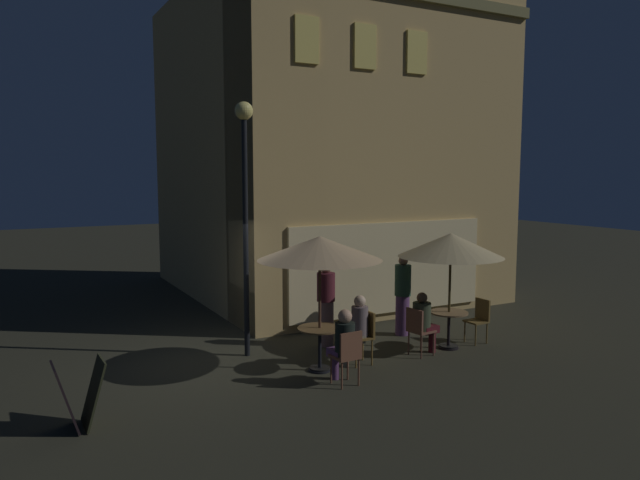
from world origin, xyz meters
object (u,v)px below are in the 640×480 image
Objects in this scene: menu_sandwich_board at (79,395)px; patron_seated_1 at (343,341)px; cafe_chair_0 at (479,317)px; cafe_chair_3 at (364,332)px; patio_umbrella_1 at (320,249)px; cafe_chair_1 at (418,327)px; patron_standing_4 at (326,305)px; cafe_table_1 at (320,338)px; street_lamp_near_corner at (245,181)px; cafe_chair_2 at (348,353)px; cafe_table_0 at (449,321)px; patron_seated_2 at (357,326)px; patron_seated_0 at (424,319)px; patron_standing_3 at (403,295)px; patio_umbrella_0 at (451,246)px.

patron_seated_1 is at bearing -4.40° from menu_sandwich_board.
cafe_chair_3 reaches higher than cafe_chair_0.
cafe_chair_1 is at bearing -3.87° from patio_umbrella_1.
cafe_chair_1 is 0.55× the size of patron_standing_4.
patron_seated_1 is at bearing -87.45° from cafe_table_1.
street_lamp_near_corner reaches higher than patio_umbrella_1.
cafe_chair_3 is at bearing -0.82° from cafe_chair_0.
cafe_table_1 is 0.89m from cafe_chair_2.
patio_umbrella_1 reaches higher than cafe_chair_3.
menu_sandwich_board is at bearing 2.65° from cafe_chair_0.
cafe_table_0 is 0.58× the size of patron_seated_2.
patio_umbrella_1 reaches higher than cafe_table_0.
cafe_chair_1 is at bearing 2.28° from menu_sandwich_board.
patron_seated_0 is 0.71× the size of patron_standing_3.
cafe_chair_0 is at bearing -177.37° from cafe_chair_3.
cafe_table_0 is at bearing 0.00° from patron_seated_0.
patron_seated_1 is (-2.83, -0.73, -1.33)m from patio_umbrella_0.
menu_sandwich_board is 1.17× the size of cafe_table_1.
patron_standing_4 is (0.83, 1.29, 0.26)m from cafe_table_1.
cafe_chair_3 is 1.34m from patron_standing_4.
patron_seated_0 is (-1.51, -0.12, 0.15)m from cafe_chair_0.
patron_seated_2 is 0.75× the size of patron_standing_3.
cafe_chair_2 is at bearing -167.55° from cafe_chair_1.
cafe_table_0 is at bearing 0.00° from cafe_chair_1.
patio_umbrella_1 is at bearing -60.32° from street_lamp_near_corner.
patio_umbrella_1 is at bearing -45.00° from cafe_table_1.
patron_standing_3 is (-1.04, 1.20, 0.32)m from cafe_chair_0.
patio_umbrella_1 is at bearing 6.27° from menu_sandwich_board.
cafe_chair_0 reaches higher than cafe_table_0.
patio_umbrella_0 is at bearing 2.81° from menu_sandwich_board.
patron_seated_2 reaches higher than cafe_table_1.
patron_seated_0 reaches higher than cafe_chair_1.
street_lamp_near_corner is 2.07× the size of patio_umbrella_0.
cafe_table_0 is 0.73m from patron_seated_0.
cafe_chair_2 reaches higher than cafe_table_0.
patio_umbrella_1 is 1.62m from patron_seated_2.
cafe_chair_2 is at bearing 52.76° from patron_seated_2.
patio_umbrella_1 reaches higher than cafe_chair_0.
street_lamp_near_corner is at bearing -18.91° from cafe_chair_0.
street_lamp_near_corner is 4.22m from patron_seated_0.
cafe_chair_2 reaches higher than cafe_table_1.
patron_standing_3 is (0.48, 1.33, 0.17)m from patron_seated_0.
patio_umbrella_0 is 0.96× the size of patio_umbrella_1.
patron_seated_2 reaches higher than cafe_table_0.
cafe_table_0 is at bearing 90.00° from patio_umbrella_0.
patron_seated_2 is at bearing -1.86° from cafe_table_1.
street_lamp_near_corner reaches higher than cafe_chair_0.
patio_umbrella_0 is 2.49× the size of cafe_chair_1.
patron_seated_1 is at bearing -165.56° from patio_umbrella_0.
cafe_chair_0 is at bearing -78.73° from cafe_chair_2.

